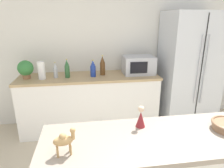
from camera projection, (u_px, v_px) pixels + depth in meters
wall_back at (113, 47)px, 3.32m from camera, size 8.00×0.06×2.55m
back_counter at (90, 102)px, 3.20m from camera, size 2.13×0.63×0.89m
refrigerator at (188, 71)px, 3.23m from camera, size 0.84×0.70×1.83m
potted_plant at (26, 69)px, 2.89m from camera, size 0.22×0.22×0.27m
paper_towel_roll at (42, 70)px, 2.86m from camera, size 0.10×0.10×0.25m
microwave at (138, 65)px, 3.15m from camera, size 0.48×0.37×0.28m
back_bottle_0 at (67, 69)px, 2.94m from camera, size 0.07×0.07×0.28m
back_bottle_1 at (103, 66)px, 3.07m from camera, size 0.08×0.08×0.31m
back_bottle_2 at (55, 70)px, 2.93m from camera, size 0.06×0.06×0.23m
back_bottle_3 at (93, 69)px, 2.99m from camera, size 0.08×0.08×0.25m
camel_figurine at (64, 140)px, 1.11m from camera, size 0.13×0.08×0.16m
wise_man_figurine_blue at (141, 118)px, 1.41m from camera, size 0.07×0.07×0.16m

